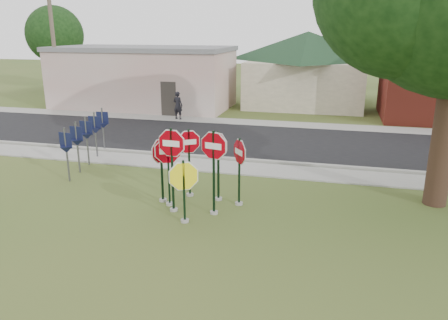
% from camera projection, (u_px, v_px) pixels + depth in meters
% --- Properties ---
extents(ground, '(120.00, 120.00, 0.00)m').
position_uv_depth(ground, '(174.00, 224.00, 12.46)').
color(ground, '#3C5520').
rests_on(ground, ground).
extents(sidewalk_near, '(60.00, 1.60, 0.06)m').
position_uv_depth(sidewalk_near, '(222.00, 167.00, 17.55)').
color(sidewalk_near, gray).
rests_on(sidewalk_near, ground).
extents(road, '(60.00, 7.00, 0.04)m').
position_uv_depth(road, '(245.00, 140.00, 21.72)').
color(road, black).
rests_on(road, ground).
extents(sidewalk_far, '(60.00, 1.60, 0.06)m').
position_uv_depth(sidewalk_far, '(260.00, 123.00, 25.71)').
color(sidewalk_far, gray).
rests_on(sidewalk_far, ground).
extents(curb, '(60.00, 0.20, 0.14)m').
position_uv_depth(curb, '(228.00, 159.00, 18.46)').
color(curb, gray).
rests_on(curb, ground).
extents(stop_sign_center, '(1.14, 0.24, 2.71)m').
position_uv_depth(stop_sign_center, '(172.00, 157.00, 12.88)').
color(stop_sign_center, gray).
rests_on(stop_sign_center, ground).
extents(stop_sign_yellow, '(1.05, 0.55, 1.98)m').
position_uv_depth(stop_sign_yellow, '(184.00, 185.00, 12.27)').
color(stop_sign_yellow, gray).
rests_on(stop_sign_yellow, ground).
extents(stop_sign_left, '(1.03, 0.50, 2.34)m').
position_uv_depth(stop_sign_left, '(168.00, 162.00, 13.41)').
color(stop_sign_left, gray).
rests_on(stop_sign_left, ground).
extents(stop_sign_right, '(1.12, 0.26, 2.69)m').
position_uv_depth(stop_sign_right, '(214.00, 160.00, 12.67)').
color(stop_sign_right, gray).
rests_on(stop_sign_right, ground).
extents(stop_sign_back_right, '(0.91, 0.52, 2.39)m').
position_uv_depth(stop_sign_back_right, '(218.00, 157.00, 13.80)').
color(stop_sign_back_right, gray).
rests_on(stop_sign_back_right, ground).
extents(stop_sign_back_left, '(0.89, 0.59, 2.38)m').
position_uv_depth(stop_sign_back_left, '(189.00, 154.00, 14.16)').
color(stop_sign_back_left, gray).
rests_on(stop_sign_back_left, ground).
extents(stop_sign_far_right, '(0.68, 0.86, 2.28)m').
position_uv_depth(stop_sign_far_right, '(239.00, 163.00, 13.45)').
color(stop_sign_far_right, gray).
rests_on(stop_sign_far_right, ground).
extents(stop_sign_far_left, '(0.43, 1.00, 2.24)m').
position_uv_depth(stop_sign_far_left, '(161.00, 161.00, 13.73)').
color(stop_sign_far_left, gray).
rests_on(stop_sign_far_left, ground).
extents(route_sign_row, '(1.43, 4.63, 2.00)m').
position_uv_depth(route_sign_row, '(87.00, 136.00, 17.57)').
color(route_sign_row, '#59595E').
rests_on(route_sign_row, ground).
extents(building_stucco, '(12.20, 6.20, 4.20)m').
position_uv_depth(building_stucco, '(144.00, 76.00, 30.68)').
color(building_stucco, beige).
rests_on(building_stucco, ground).
extents(building_house, '(11.60, 11.60, 6.20)m').
position_uv_depth(building_house, '(307.00, 54.00, 31.33)').
color(building_house, beige).
rests_on(building_house, ground).
extents(utility_pole_near, '(2.20, 0.26, 9.50)m').
position_uv_depth(utility_pole_near, '(53.00, 35.00, 28.47)').
color(utility_pole_near, brown).
rests_on(utility_pole_near, ground).
extents(bg_tree_left, '(4.90, 4.90, 7.35)m').
position_uv_depth(bg_tree_left, '(55.00, 35.00, 38.10)').
color(bg_tree_left, '#2F1F15').
rests_on(bg_tree_left, ground).
extents(pedestrian, '(0.68, 0.52, 1.68)m').
position_uv_depth(pedestrian, '(178.00, 105.00, 26.49)').
color(pedestrian, black).
rests_on(pedestrian, sidewalk_far).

